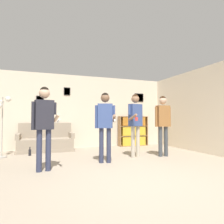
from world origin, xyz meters
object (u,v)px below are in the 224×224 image
(person_player_foreground_center, at_px, (105,119))
(drinking_cup, at_px, (135,115))
(person_spectator_near_bookshelf, at_px, (163,119))
(couch, at_px, (46,142))
(person_watcher_holding_cup, at_px, (135,118))
(bottle_on_floor, at_px, (30,152))
(bookshelf, at_px, (133,131))
(person_player_foreground_left, at_px, (44,119))
(floor_lamp, at_px, (2,113))

(person_player_foreground_center, bearing_deg, drinking_cup, 50.61)
(drinking_cup, bearing_deg, person_spectator_near_bookshelf, -96.92)
(couch, height_order, person_player_foreground_center, person_player_foreground_center)
(person_watcher_holding_cup, xyz_separation_m, drinking_cup, (1.08, 2.18, 0.13))
(person_watcher_holding_cup, bearing_deg, bottle_on_floor, 155.45)
(person_spectator_near_bookshelf, bearing_deg, person_player_foreground_center, -173.17)
(couch, height_order, bookshelf, bookshelf)
(person_player_foreground_left, relative_size, drinking_cup, 15.87)
(person_player_foreground_center, bearing_deg, person_watcher_holding_cup, 20.61)
(person_player_foreground_center, height_order, person_watcher_holding_cup, person_watcher_holding_cup)
(drinking_cup, bearing_deg, bookshelf, -179.66)
(person_watcher_holding_cup, relative_size, person_spectator_near_bookshelf, 1.02)
(couch, height_order, floor_lamp, floor_lamp)
(person_watcher_holding_cup, relative_size, drinking_cup, 16.20)
(bookshelf, xyz_separation_m, bottle_on_floor, (-3.78, -0.91, -0.49))
(bookshelf, xyz_separation_m, person_player_foreground_center, (-2.02, -2.57, 0.48))
(couch, xyz_separation_m, drinking_cup, (3.41, 0.19, 0.93))
(couch, distance_m, person_watcher_holding_cup, 3.16)
(bookshelf, relative_size, drinking_cup, 10.98)
(bookshelf, relative_size, person_player_foreground_center, 0.70)
(person_watcher_holding_cup, relative_size, bottle_on_floor, 7.01)
(couch, height_order, person_player_foreground_left, person_player_foreground_left)
(couch, relative_size, person_player_foreground_left, 1.03)
(bookshelf, relative_size, person_watcher_holding_cup, 0.68)
(floor_lamp, bearing_deg, person_spectator_near_bookshelf, -18.11)
(person_player_foreground_left, height_order, person_watcher_holding_cup, person_watcher_holding_cup)
(bookshelf, bearing_deg, drinking_cup, 0.34)
(person_player_foreground_left, bearing_deg, floor_lamp, 118.48)
(bookshelf, distance_m, floor_lamp, 4.65)
(couch, height_order, person_spectator_near_bookshelf, person_spectator_near_bookshelf)
(person_player_foreground_center, distance_m, person_watcher_holding_cup, 1.10)
(couch, bearing_deg, bottle_on_floor, -122.77)
(person_player_foreground_left, distance_m, person_watcher_holding_cup, 2.55)
(bookshelf, height_order, person_player_foreground_left, person_player_foreground_left)
(person_spectator_near_bookshelf, bearing_deg, bottle_on_floor, 158.11)
(couch, xyz_separation_m, person_player_foreground_left, (-0.13, -2.70, 0.77))
(person_player_foreground_left, distance_m, bottle_on_floor, 2.23)
(person_spectator_near_bookshelf, bearing_deg, bookshelf, 85.18)
(person_player_foreground_left, xyz_separation_m, drinking_cup, (3.53, 2.89, 0.15))
(person_watcher_holding_cup, height_order, person_spectator_near_bookshelf, person_watcher_holding_cup)
(person_watcher_holding_cup, bearing_deg, couch, 139.45)
(bookshelf, bearing_deg, couch, -176.68)
(floor_lamp, bearing_deg, person_watcher_holding_cup, -19.47)
(couch, relative_size, drinking_cup, 16.41)
(couch, relative_size, person_watcher_holding_cup, 1.01)
(couch, relative_size, bottle_on_floor, 7.10)
(bottle_on_floor, bearing_deg, person_watcher_holding_cup, -24.55)
(couch, distance_m, floor_lamp, 1.69)
(person_player_foreground_center, relative_size, person_watcher_holding_cup, 0.97)
(person_player_foreground_left, distance_m, drinking_cup, 4.57)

